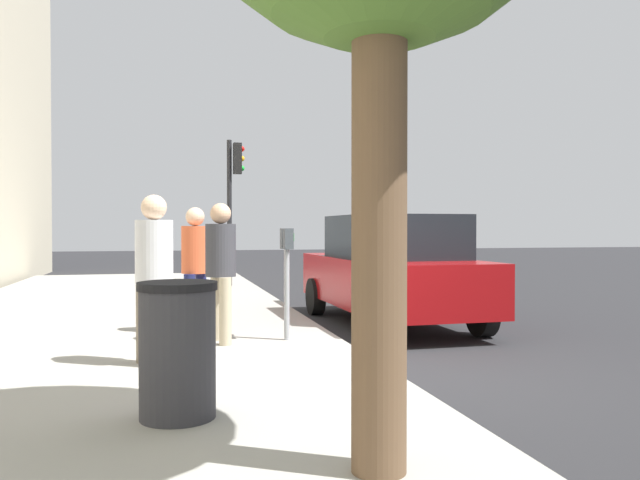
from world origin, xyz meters
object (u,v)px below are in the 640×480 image
(parking_meter, at_px, (287,260))
(trash_bin, at_px, (178,349))
(pedestrian_bystander, at_px, (154,265))
(parking_officer, at_px, (195,260))
(parked_sedan_near, at_px, (391,270))
(pedestrian_at_meter, at_px, (221,261))
(traffic_signal, at_px, (233,188))

(parking_meter, bearing_deg, trash_bin, 155.14)
(pedestrian_bystander, xyz_separation_m, parking_officer, (1.96, -0.50, -0.05))
(pedestrian_bystander, distance_m, parked_sedan_near, 4.66)
(pedestrian_at_meter, distance_m, parking_officer, 0.88)
(parking_meter, height_order, traffic_signal, traffic_signal)
(parked_sedan_near, bearing_deg, parking_officer, 106.51)
(pedestrian_at_meter, height_order, trash_bin, pedestrian_at_meter)
(traffic_signal, bearing_deg, parking_meter, 178.94)
(pedestrian_at_meter, relative_size, trash_bin, 1.70)
(pedestrian_at_meter, xyz_separation_m, parked_sedan_near, (1.76, -2.87, -0.26))
(pedestrian_at_meter, relative_size, parked_sedan_near, 0.39)
(parking_meter, xyz_separation_m, pedestrian_bystander, (-1.12, 1.60, 0.02))
(pedestrian_at_meter, relative_size, parking_officer, 1.02)
(parking_officer, bearing_deg, pedestrian_bystander, -77.67)
(pedestrian_at_meter, distance_m, parked_sedan_near, 3.38)
(pedestrian_bystander, bearing_deg, trash_bin, -121.15)
(traffic_signal, bearing_deg, parked_sedan_near, -162.52)
(pedestrian_bystander, bearing_deg, parked_sedan_near, 1.23)
(parking_meter, relative_size, pedestrian_bystander, 0.80)
(pedestrian_at_meter, bearing_deg, parking_meter, -12.28)
(pedestrian_bystander, distance_m, trash_bin, 1.98)
(parking_officer, bearing_deg, traffic_signal, 106.59)
(parking_officer, bearing_deg, trash_bin, -67.76)
(trash_bin, bearing_deg, pedestrian_bystander, 6.02)
(parked_sedan_near, bearing_deg, parking_meter, 130.93)
(parking_officer, height_order, trash_bin, parking_officer)
(parking_officer, relative_size, trash_bin, 1.68)
(parking_officer, distance_m, trash_bin, 3.90)
(parked_sedan_near, relative_size, traffic_signal, 1.23)
(parking_meter, distance_m, pedestrian_bystander, 1.95)
(parking_meter, bearing_deg, parking_officer, 52.51)
(trash_bin, bearing_deg, parking_meter, -24.86)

